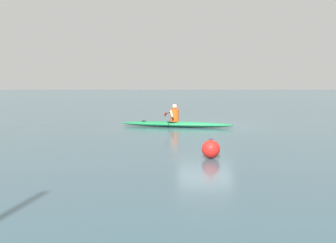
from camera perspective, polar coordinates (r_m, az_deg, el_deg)
ground_plane at (r=18.09m, az=5.47°, el=-0.55°), size 160.00×160.00×0.00m
kayak at (r=17.37m, az=1.28°, el=-0.39°), size 5.04×1.62×0.24m
kayaker at (r=17.35m, az=0.91°, el=1.09°), size 0.66×2.43×0.77m
mooring_buoy_orange_mid at (r=10.34m, az=6.25°, el=-4.00°), size 0.48×0.48×0.52m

